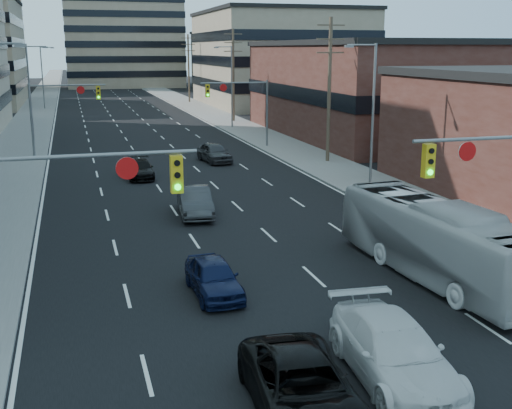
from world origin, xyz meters
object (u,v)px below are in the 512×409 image
object	(u,v)px
black_pickup	(303,389)
sedan_blue	(214,277)
white_van	(394,351)
transit_bus	(437,241)

from	to	relation	value
black_pickup	sedan_blue	distance (m)	8.33
white_van	sedan_blue	size ratio (longest dim) A/B	1.42
white_van	transit_bus	world-z (taller)	transit_bus
sedan_blue	black_pickup	bearing A→B (deg)	-89.07
transit_bus	sedan_blue	distance (m)	8.71
transit_bus	white_van	bearing A→B (deg)	-132.55
transit_bus	sedan_blue	size ratio (longest dim) A/B	2.74
sedan_blue	white_van	bearing A→B (deg)	-67.16
white_van	sedan_blue	world-z (taller)	white_van
transit_bus	sedan_blue	world-z (taller)	transit_bus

